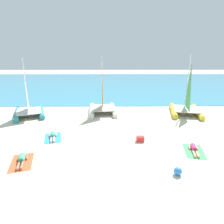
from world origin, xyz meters
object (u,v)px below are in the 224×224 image
towel_right (194,151)px  sunbather_right (194,149)px  towel_middle (53,138)px  towel_left (22,162)px  sunbather_left (22,159)px  sailboat_white (103,105)px  cooler_box (140,139)px  sunbather_middle (53,136)px  sailboat_teal (29,108)px  beach_ball (178,171)px  sailboat_yellow (186,105)px

towel_right → sunbather_right: size_ratio=1.22×
towel_middle → towel_left: bearing=-103.4°
towel_left → sunbather_left: 0.14m
sailboat_white → sunbather_left: sailboat_white is taller
sunbather_left → towel_middle: 3.20m
sunbather_left → towel_left: bearing=-90.0°
sunbather_right → cooler_box: 3.33m
towel_right → sunbather_right: sunbather_right is taller
sunbather_middle → sunbather_left: bearing=-118.5°
sailboat_teal → towel_left: sailboat_teal is taller
towel_right → sailboat_teal: bearing=150.8°
towel_left → towel_middle: same height
sunbather_middle → cooler_box: 6.11m
towel_left → towel_middle: bearing=76.6°
sailboat_teal → sunbather_middle: size_ratio=3.46×
sunbather_left → towel_right: bearing=-9.8°
sailboat_white → cooler_box: bearing=-72.1°
beach_ball → sunbather_middle: bearing=148.8°
towel_middle → beach_ball: bearing=-30.9°
sailboat_teal → towel_right: sailboat_teal is taller
cooler_box → sailboat_white: bearing=112.3°
sailboat_teal → cooler_box: sailboat_teal is taller
towel_middle → cooler_box: cooler_box is taller
sailboat_white → towel_middle: 7.04m
sunbather_middle → towel_right: sunbather_middle is taller
sunbather_left → towel_right: (9.86, 1.07, -0.13)m
sailboat_white → towel_middle: size_ratio=2.91×
sailboat_teal → cooler_box: 11.38m
sailboat_yellow → towel_middle: sailboat_yellow is taller
sunbather_right → towel_right: bearing=-90.0°
cooler_box → sunbather_right: bearing=-23.6°
towel_middle → towel_right: size_ratio=1.00×
sailboat_yellow → sunbather_middle: 12.83m
sunbather_right → sailboat_yellow: bearing=85.3°
sunbather_middle → sailboat_yellow: bearing=10.8°
sailboat_white → cooler_box: 7.40m
sailboat_white → beach_ball: size_ratio=13.73×
towel_middle → beach_ball: 8.49m
sunbather_right → sunbather_middle: bearing=-179.9°
beach_ball → towel_right: bearing=52.2°
sunbather_right → beach_ball: 3.01m
sailboat_teal → beach_ball: bearing=-63.1°
sailboat_teal → sunbather_left: (2.96, -8.26, -0.67)m
sailboat_white → beach_ball: sailboat_white is taller
sunbather_left → sunbather_middle: 3.26m
sailboat_white → sunbather_middle: (-3.28, -6.12, -0.69)m
towel_left → towel_right: 9.91m
sailboat_white → sunbather_right: (5.85, -8.15, -0.69)m
sailboat_white → cooler_box: sailboat_white is taller
sunbather_left → cooler_box: cooler_box is taller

